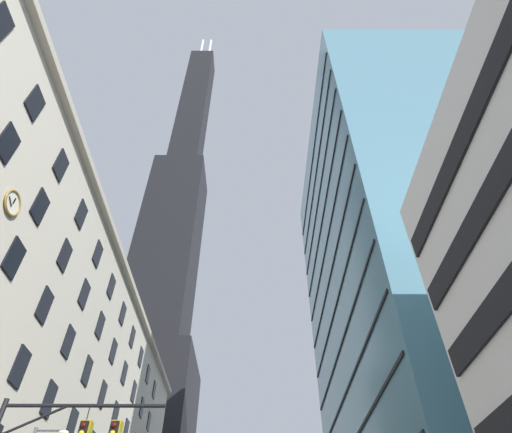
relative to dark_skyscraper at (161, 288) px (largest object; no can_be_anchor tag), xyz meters
The scene contains 2 objects.
dark_skyscraper is the anchor object (origin of this frame).
glass_office_midrise 81.74m from the dark_skyscraper, 53.24° to the right, with size 19.98×32.05×53.37m.
Camera 1 is at (2.85, -11.21, 1.41)m, focal length 29.70 mm.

